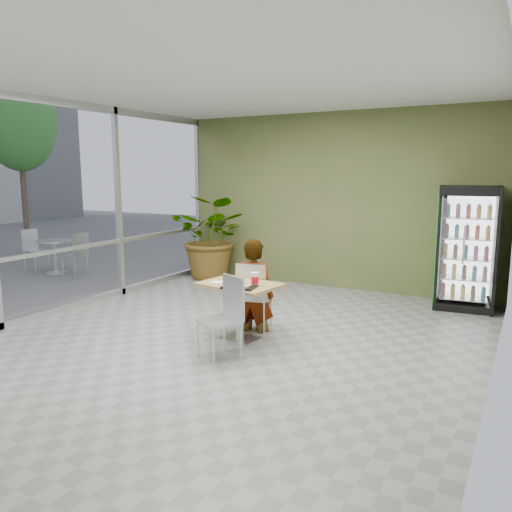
# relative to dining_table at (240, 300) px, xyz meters

# --- Properties ---
(ground) EXTENTS (7.00, 7.00, 0.00)m
(ground) POSITION_rel_dining_table_xyz_m (-0.10, -0.05, -0.54)
(ground) COLOR gray
(ground) RESTS_ON ground
(room_envelope) EXTENTS (6.00, 7.00, 3.20)m
(room_envelope) POSITION_rel_dining_table_xyz_m (-0.10, -0.05, 1.06)
(room_envelope) COLOR beige
(room_envelope) RESTS_ON ground
(storefront_frame) EXTENTS (0.10, 7.00, 3.20)m
(storefront_frame) POSITION_rel_dining_table_xyz_m (-3.10, -0.05, 1.06)
(storefront_frame) COLOR #BBBDC0
(storefront_frame) RESTS_ON ground
(dining_table) EXTENTS (1.04, 0.80, 0.75)m
(dining_table) POSITION_rel_dining_table_xyz_m (0.00, 0.00, 0.00)
(dining_table) COLOR #9F7D44
(dining_table) RESTS_ON ground
(chair_far) EXTENTS (0.49, 0.49, 0.93)m
(chair_far) POSITION_rel_dining_table_xyz_m (-0.05, 0.43, 0.01)
(chair_far) COLOR #BBBDC0
(chair_far) RESTS_ON ground
(chair_near) EXTENTS (0.56, 0.56, 0.95)m
(chair_near) POSITION_rel_dining_table_xyz_m (0.15, -0.56, 0.02)
(chair_near) COLOR #BBBDC0
(chair_near) RESTS_ON ground
(seated_woman) EXTENTS (0.64, 0.48, 1.56)m
(seated_woman) POSITION_rel_dining_table_xyz_m (-0.07, 0.48, -0.06)
(seated_woman) COLOR black
(seated_woman) RESTS_ON ground
(pizza_plate) EXTENTS (0.32, 0.24, 0.03)m
(pizza_plate) POSITION_rel_dining_table_xyz_m (-0.03, 0.06, 0.23)
(pizza_plate) COLOR white
(pizza_plate) RESTS_ON dining_table
(soda_cup) EXTENTS (0.09, 0.09, 0.17)m
(soda_cup) POSITION_rel_dining_table_xyz_m (0.24, -0.04, 0.30)
(soda_cup) COLOR white
(soda_cup) RESTS_ON dining_table
(napkin_stack) EXTENTS (0.17, 0.17, 0.02)m
(napkin_stack) POSITION_rel_dining_table_xyz_m (-0.25, -0.15, 0.22)
(napkin_stack) COLOR white
(napkin_stack) RESTS_ON dining_table
(cafeteria_tray) EXTENTS (0.43, 0.35, 0.02)m
(cafeteria_tray) POSITION_rel_dining_table_xyz_m (0.12, -0.21, 0.23)
(cafeteria_tray) COLOR black
(cafeteria_tray) RESTS_ON dining_table
(beverage_fridge) EXTENTS (0.95, 0.77, 1.92)m
(beverage_fridge) POSITION_rel_dining_table_xyz_m (2.28, 3.04, 0.42)
(beverage_fridge) COLOR black
(beverage_fridge) RESTS_ON ground
(potted_plant) EXTENTS (1.67, 1.49, 1.68)m
(potted_plant) POSITION_rel_dining_table_xyz_m (-2.45, 3.03, 0.30)
(potted_plant) COLOR #2A6327
(potted_plant) RESTS_ON ground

